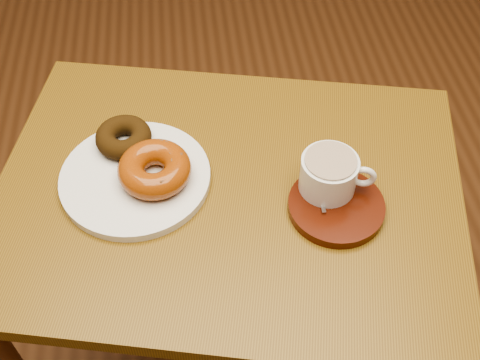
{
  "coord_description": "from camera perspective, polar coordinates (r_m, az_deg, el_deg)",
  "views": [
    {
      "loc": [
        0.16,
        -0.69,
        1.48
      ],
      "look_at": [
        0.23,
        -0.07,
        0.74
      ],
      "focal_mm": 45.0,
      "sensor_mm": 36.0,
      "label": 1
    }
  ],
  "objects": [
    {
      "name": "coffee_cup",
      "position": [
        0.95,
        8.51,
        0.61
      ],
      "size": [
        0.12,
        0.09,
        0.06
      ],
      "rotation": [
        0.0,
        0.0,
        -0.26
      ],
      "color": "silver",
      "rests_on": "saucer"
    },
    {
      "name": "donut_cinnamon",
      "position": [
        1.04,
        -10.98,
        4.0
      ],
      "size": [
        0.11,
        0.11,
        0.03
      ],
      "primitive_type": "torus",
      "rotation": [
        0.0,
        0.0,
        -0.18
      ],
      "color": "black",
      "rests_on": "donut_plate"
    },
    {
      "name": "ground",
      "position": [
        1.64,
        -8.51,
        -15.63
      ],
      "size": [
        6.0,
        6.0,
        0.0
      ],
      "primitive_type": "plane",
      "color": "brown",
      "rests_on": "ground"
    },
    {
      "name": "donut_plate",
      "position": [
        1.01,
        -9.89,
        0.22
      ],
      "size": [
        0.25,
        0.25,
        0.02
      ],
      "primitive_type": "cylinder",
      "rotation": [
        0.0,
        0.0,
        0.02
      ],
      "color": "silver",
      "rests_on": "cafe_table"
    },
    {
      "name": "teaspoon",
      "position": [
        0.99,
        7.29,
        0.59
      ],
      "size": [
        0.02,
        0.11,
        0.01
      ],
      "rotation": [
        0.0,
        0.0,
        -0.05
      ],
      "color": "silver",
      "rests_on": "saucer"
    },
    {
      "name": "cafe_table",
      "position": [
        1.08,
        -1.06,
        -4.7
      ],
      "size": [
        0.87,
        0.73,
        0.72
      ],
      "rotation": [
        0.0,
        0.0,
        -0.22
      ],
      "color": "brown",
      "rests_on": "ground"
    },
    {
      "name": "donut_caramel",
      "position": [
        0.97,
        -8.11,
        1.04
      ],
      "size": [
        0.14,
        0.14,
        0.04
      ],
      "rotation": [
        0.0,
        0.0,
        -0.25
      ],
      "color": "#8C400F",
      "rests_on": "donut_plate"
    },
    {
      "name": "saucer",
      "position": [
        0.96,
        9.1,
        -2.48
      ],
      "size": [
        0.2,
        0.2,
        0.02
      ],
      "primitive_type": "cylinder",
      "rotation": [
        0.0,
        0.0,
        -0.38
      ],
      "color": "#3C1208",
      "rests_on": "cafe_table"
    }
  ]
}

